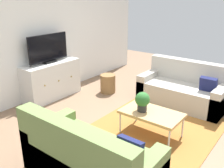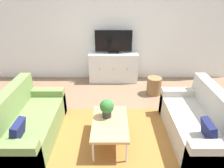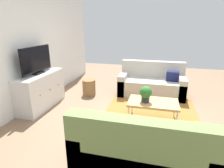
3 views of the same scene
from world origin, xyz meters
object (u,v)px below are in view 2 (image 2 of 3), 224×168
(flat_screen_tv, at_px, (113,42))
(wicker_basket, at_px, (153,86))
(couch_right_side, at_px, (199,124))
(coffee_table, at_px, (109,123))
(potted_plant, at_px, (106,108))
(tv_console, at_px, (113,67))
(couch_left_side, at_px, (25,125))

(flat_screen_tv, relative_size, wicker_basket, 2.28)
(couch_right_side, distance_m, coffee_table, 1.49)
(potted_plant, height_order, wicker_basket, potted_plant)
(flat_screen_tv, bearing_deg, couch_right_side, -59.49)
(tv_console, xyz_separation_m, wicker_basket, (0.96, -0.77, -0.18))
(couch_left_side, relative_size, couch_right_side, 1.00)
(coffee_table, bearing_deg, flat_screen_tv, 88.36)
(couch_left_side, xyz_separation_m, flat_screen_tv, (1.46, 2.39, 0.78))
(couch_left_side, distance_m, coffee_table, 1.39)
(couch_right_side, bearing_deg, potted_plant, 177.73)
(flat_screen_tv, bearing_deg, wicker_basket, -39.30)
(potted_plant, bearing_deg, tv_console, 86.99)
(tv_console, bearing_deg, flat_screen_tv, 90.00)
(coffee_table, height_order, potted_plant, potted_plant)
(couch_left_side, xyz_separation_m, wicker_basket, (2.42, 1.61, -0.08))
(potted_plant, bearing_deg, couch_right_side, -2.27)
(couch_left_side, bearing_deg, flat_screen_tv, 58.70)
(tv_console, bearing_deg, wicker_basket, -38.58)
(potted_plant, bearing_deg, flat_screen_tv, 87.02)
(potted_plant, height_order, flat_screen_tv, flat_screen_tv)
(coffee_table, xyz_separation_m, flat_screen_tv, (0.07, 2.48, 0.69))
(couch_left_side, relative_size, flat_screen_tv, 1.76)
(potted_plant, height_order, tv_console, tv_console)
(wicker_basket, bearing_deg, coffee_table, -121.40)
(coffee_table, relative_size, flat_screen_tv, 0.99)
(potted_plant, distance_m, tv_console, 2.32)
(couch_right_side, relative_size, coffee_table, 1.79)
(coffee_table, distance_m, flat_screen_tv, 2.57)
(couch_right_side, height_order, potted_plant, couch_right_side)
(tv_console, distance_m, wicker_basket, 1.24)
(coffee_table, relative_size, potted_plant, 2.99)
(coffee_table, bearing_deg, couch_right_side, 3.21)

